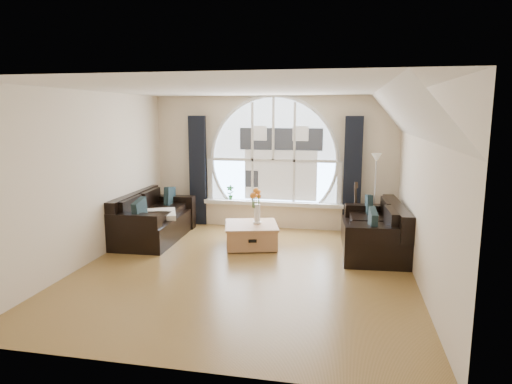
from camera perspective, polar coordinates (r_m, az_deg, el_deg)
name	(u,v)px	position (r m, az deg, el deg)	size (l,w,h in m)	color
ground	(244,270)	(6.95, -1.48, -9.85)	(5.00, 5.50, 0.01)	brown
ceiling	(244,89)	(6.54, -1.59, 12.99)	(5.00, 5.50, 0.01)	silver
wall_back	(274,162)	(9.29, 2.25, 3.78)	(5.00, 0.01, 2.70)	beige
wall_front	(175,230)	(4.03, -10.30, -4.71)	(5.00, 0.01, 2.70)	beige
wall_left	(90,178)	(7.57, -20.34, 1.72)	(0.01, 5.50, 2.70)	beige
wall_right	(423,188)	(6.53, 20.38, 0.48)	(0.01, 5.50, 2.70)	beige
attic_slope	(404,114)	(6.41, 18.25, 9.43)	(0.92, 5.50, 0.72)	silver
arched_window	(273,149)	(9.23, 2.23, 5.46)	(2.60, 0.06, 2.15)	silver
window_sill	(273,203)	(9.32, 2.12, -1.42)	(2.90, 0.22, 0.08)	white
window_frame	(273,149)	(9.20, 2.20, 5.45)	(2.76, 0.08, 2.15)	white
neighbor_house	(281,155)	(9.21, 3.14, 4.66)	(1.70, 0.02, 1.50)	silver
curtain_left	(198,171)	(9.58, -7.38, 2.70)	(0.35, 0.12, 2.30)	black
curtain_right	(352,175)	(9.08, 12.15, 2.15)	(0.35, 0.12, 2.30)	black
sofa_left	(154,218)	(8.70, -12.82, -3.25)	(0.98, 1.96, 0.87)	black
sofa_right	(373,229)	(7.94, 14.62, -4.60)	(0.95, 1.91, 0.85)	black
coffee_chest	(251,234)	(8.06, -0.61, -5.36)	(0.91, 0.91, 0.45)	#A56E43
throw_blanket	(160,214)	(8.52, -12.05, -2.81)	(0.55, 0.55, 0.10)	silver
vase_flowers	(257,202)	(7.98, 0.15, -1.27)	(0.24, 0.24, 0.70)	white
floor_lamp	(375,195)	(8.94, 14.84, -0.35)	(0.24, 0.24, 1.60)	#B2B2B2
guitar	(355,208)	(8.96, 12.48, -2.00)	(0.36, 0.24, 1.06)	brown
potted_plant	(230,192)	(9.47, -3.29, -0.05)	(0.16, 0.11, 0.31)	#1E6023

